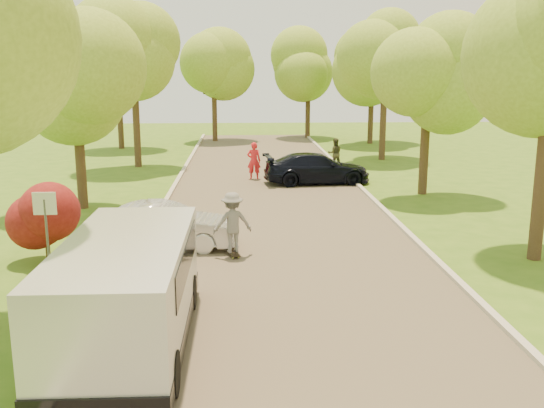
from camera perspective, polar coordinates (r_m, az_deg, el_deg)
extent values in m
plane|color=#396317|center=(11.52, 2.93, -13.23)|extent=(100.00, 100.00, 0.00)
cube|color=#4C4438|center=(19.03, 0.49, -2.77)|extent=(8.00, 60.00, 0.01)
cube|color=#B2AD9E|center=(19.21, -11.67, -2.72)|extent=(0.18, 60.00, 0.12)
cube|color=#B2AD9E|center=(19.67, 12.37, -2.40)|extent=(0.18, 60.00, 0.12)
cylinder|color=#59595E|center=(15.60, -20.38, -3.19)|extent=(0.06, 0.06, 2.00)
cube|color=white|center=(15.40, -20.63, 0.04)|extent=(0.55, 0.04, 0.55)
cylinder|color=#382619|center=(17.30, -20.35, -3.94)|extent=(0.12, 0.12, 0.70)
sphere|color=#590F0F|center=(17.11, -20.53, -1.52)|extent=(1.70, 1.70, 1.70)
cylinder|color=#382619|center=(23.35, -17.56, 3.42)|extent=(0.36, 0.36, 3.15)
sphere|color=olive|center=(23.11, -18.02, 10.37)|extent=(4.20, 4.20, 4.20)
sphere|color=olive|center=(22.95, -16.57, 12.03)|extent=(3.15, 3.15, 3.15)
cylinder|color=#382619|center=(32.94, -12.61, 6.74)|extent=(0.36, 0.36, 3.83)
sphere|color=olive|center=(32.80, -12.89, 12.57)|extent=(4.80, 4.80, 4.80)
sphere|color=olive|center=(32.70, -11.67, 13.89)|extent=(3.60, 3.60, 3.60)
cylinder|color=#382619|center=(17.52, 23.94, 1.23)|extent=(0.36, 0.36, 3.83)
cylinder|color=#382619|center=(25.68, 14.13, 4.64)|extent=(0.36, 0.36, 3.38)
sphere|color=olive|center=(25.47, 14.49, 11.35)|extent=(4.40, 4.40, 4.40)
sphere|color=olive|center=(25.67, 16.02, 12.75)|extent=(3.30, 3.30, 3.30)
cylinder|color=#382619|center=(35.40, 10.40, 7.39)|extent=(0.36, 0.36, 4.05)
sphere|color=olive|center=(35.29, 10.63, 13.19)|extent=(5.20, 5.20, 5.20)
sphere|color=olive|center=(35.50, 11.95, 14.39)|extent=(3.90, 3.90, 3.90)
cylinder|color=#382619|center=(41.23, -14.09, 7.58)|extent=(0.36, 0.36, 3.60)
sphere|color=olive|center=(41.10, -14.34, 12.17)|extent=(5.00, 5.00, 5.00)
sphere|color=olive|center=(40.97, -13.34, 13.27)|extent=(3.75, 3.75, 3.75)
cylinder|color=#382619|center=(43.41, 9.28, 8.16)|extent=(0.36, 0.36, 3.83)
sphere|color=olive|center=(43.31, 9.44, 12.67)|extent=(5.00, 5.00, 5.00)
sphere|color=olive|center=(43.48, 10.47, 13.62)|extent=(3.75, 3.75, 3.75)
cylinder|color=#382619|center=(44.50, -5.42, 8.08)|extent=(0.36, 0.36, 3.38)
sphere|color=olive|center=(44.38, -5.50, 12.11)|extent=(4.80, 4.80, 4.80)
sphere|color=olive|center=(44.36, -4.57, 13.05)|extent=(3.60, 3.60, 3.60)
cylinder|color=#382619|center=(46.72, 3.38, 8.45)|extent=(0.36, 0.36, 3.60)
sphere|color=olive|center=(46.62, 3.44, 12.50)|extent=(5.00, 5.00, 5.00)
sphere|color=olive|center=(46.71, 4.39, 13.41)|extent=(3.75, 3.75, 3.75)
cube|color=silver|center=(11.38, -13.49, -7.80)|extent=(2.14, 5.37, 1.84)
cube|color=black|center=(11.67, -13.30, -11.41)|extent=(2.16, 5.48, 0.34)
cube|color=black|center=(11.50, -13.35, -5.24)|extent=(2.17, 3.80, 0.61)
cylinder|color=black|center=(10.32, -20.51, -14.99)|extent=(0.27, 0.74, 0.74)
cylinder|color=black|center=(9.92, -9.62, -15.49)|extent=(0.27, 0.74, 0.74)
cylinder|color=black|center=(13.47, -15.95, -8.12)|extent=(0.27, 0.74, 0.74)
cylinder|color=black|center=(13.17, -7.80, -8.23)|extent=(0.27, 0.74, 0.74)
imported|color=silver|center=(17.55, -10.04, -2.06)|extent=(4.04, 1.50, 1.32)
imported|color=black|center=(27.47, 4.23, 3.37)|extent=(4.93, 2.36, 1.39)
cube|color=black|center=(16.78, -3.71, -4.55)|extent=(0.44, 0.89, 0.02)
cylinder|color=#BFCC4C|center=(17.09, -3.70, -4.43)|extent=(0.04, 0.07, 0.07)
cylinder|color=#BFCC4C|center=(17.06, -4.20, -4.47)|extent=(0.04, 0.07, 0.07)
cylinder|color=#BFCC4C|center=(16.53, -3.20, -5.02)|extent=(0.04, 0.07, 0.07)
cylinder|color=#BFCC4C|center=(16.49, -3.71, -5.06)|extent=(0.04, 0.07, 0.07)
imported|color=slate|center=(16.55, -3.75, -1.75)|extent=(1.20, 0.87, 1.67)
imported|color=red|center=(28.48, -1.71, 4.09)|extent=(0.66, 0.46, 1.76)
imported|color=#363822|center=(31.98, 5.93, 4.77)|extent=(0.78, 0.62, 1.57)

